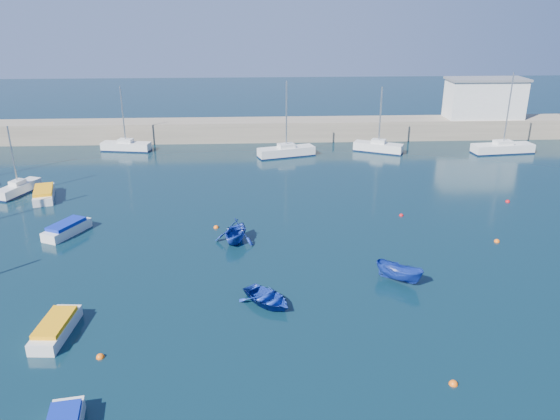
{
  "coord_description": "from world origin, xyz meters",
  "views": [
    {
      "loc": [
        -1.3,
        -26.17,
        17.42
      ],
      "look_at": [
        0.84,
        15.01,
        1.6
      ],
      "focal_mm": 35.0,
      "sensor_mm": 36.0,
      "label": 1
    }
  ],
  "objects_px": {
    "motorboat_2": "(44,194)",
    "harbor_office": "(485,99)",
    "sailboat_8": "(503,148)",
    "dinghy_left": "(235,231)",
    "motorboat_1": "(67,229)",
    "dinghy_right": "(399,273)",
    "sailboat_7": "(378,147)",
    "sailboat_3": "(19,188)",
    "sailboat_5": "(126,146)",
    "dinghy_center": "(267,298)",
    "sailboat_6": "(286,151)",
    "motorboat_0": "(56,328)"
  },
  "relations": [
    {
      "from": "harbor_office",
      "to": "motorboat_1",
      "type": "xyz_separation_m",
      "value": [
        -46.21,
        -31.32,
        -4.62
      ]
    },
    {
      "from": "motorboat_0",
      "to": "motorboat_2",
      "type": "xyz_separation_m",
      "value": [
        -8.6,
        23.01,
        0.03
      ]
    },
    {
      "from": "sailboat_8",
      "to": "dinghy_right",
      "type": "height_order",
      "value": "sailboat_8"
    },
    {
      "from": "sailboat_8",
      "to": "dinghy_left",
      "type": "relative_size",
      "value": 2.72
    },
    {
      "from": "harbor_office",
      "to": "motorboat_2",
      "type": "distance_m",
      "value": 56.0
    },
    {
      "from": "sailboat_7",
      "to": "sailboat_5",
      "type": "bearing_deg",
      "value": 112.38
    },
    {
      "from": "motorboat_2",
      "to": "dinghy_right",
      "type": "distance_m",
      "value": 34.3
    },
    {
      "from": "motorboat_1",
      "to": "motorboat_2",
      "type": "relative_size",
      "value": 0.85
    },
    {
      "from": "harbor_office",
      "to": "sailboat_3",
      "type": "distance_m",
      "value": 58.1
    },
    {
      "from": "harbor_office",
      "to": "sailboat_7",
      "type": "xyz_separation_m",
      "value": [
        -15.81,
        -7.41,
        -4.47
      ]
    },
    {
      "from": "dinghy_right",
      "to": "motorboat_0",
      "type": "bearing_deg",
      "value": 143.56
    },
    {
      "from": "sailboat_8",
      "to": "dinghy_center",
      "type": "xyz_separation_m",
      "value": [
        -29.87,
        -34.24,
        -0.23
      ]
    },
    {
      "from": "sailboat_5",
      "to": "sailboat_8",
      "type": "distance_m",
      "value": 46.44
    },
    {
      "from": "sailboat_3",
      "to": "motorboat_2",
      "type": "bearing_deg",
      "value": -7.25
    },
    {
      "from": "harbor_office",
      "to": "motorboat_1",
      "type": "bearing_deg",
      "value": -145.87
    },
    {
      "from": "sailboat_6",
      "to": "dinghy_left",
      "type": "xyz_separation_m",
      "value": [
        -5.48,
        -24.78,
        0.33
      ]
    },
    {
      "from": "sailboat_3",
      "to": "dinghy_center",
      "type": "height_order",
      "value": "sailboat_3"
    },
    {
      "from": "dinghy_center",
      "to": "motorboat_0",
      "type": "bearing_deg",
      "value": 153.2
    },
    {
      "from": "sailboat_5",
      "to": "dinghy_right",
      "type": "relative_size",
      "value": 2.39
    },
    {
      "from": "dinghy_right",
      "to": "motorboat_2",
      "type": "bearing_deg",
      "value": 98.21
    },
    {
      "from": "motorboat_1",
      "to": "dinghy_center",
      "type": "height_order",
      "value": "motorboat_1"
    },
    {
      "from": "sailboat_6",
      "to": "sailboat_8",
      "type": "xyz_separation_m",
      "value": [
        26.58,
        0.19,
        0.0
      ]
    },
    {
      "from": "sailboat_5",
      "to": "sailboat_7",
      "type": "bearing_deg",
      "value": -84.26
    },
    {
      "from": "motorboat_2",
      "to": "dinghy_right",
      "type": "bearing_deg",
      "value": -47.64
    },
    {
      "from": "harbor_office",
      "to": "sailboat_5",
      "type": "bearing_deg",
      "value": -173.7
    },
    {
      "from": "sailboat_3",
      "to": "sailboat_7",
      "type": "height_order",
      "value": "sailboat_7"
    },
    {
      "from": "sailboat_6",
      "to": "motorboat_1",
      "type": "height_order",
      "value": "sailboat_6"
    },
    {
      "from": "sailboat_7",
      "to": "sailboat_3",
      "type": "bearing_deg",
      "value": 136.23
    },
    {
      "from": "dinghy_center",
      "to": "sailboat_3",
      "type": "bearing_deg",
      "value": 97.27
    },
    {
      "from": "sailboat_8",
      "to": "dinghy_left",
      "type": "bearing_deg",
      "value": 121.49
    },
    {
      "from": "sailboat_8",
      "to": "dinghy_left",
      "type": "distance_m",
      "value": 40.63
    },
    {
      "from": "sailboat_6",
      "to": "sailboat_7",
      "type": "height_order",
      "value": "sailboat_6"
    },
    {
      "from": "motorboat_1",
      "to": "dinghy_right",
      "type": "xyz_separation_m",
      "value": [
        24.44,
        -9.19,
        0.17
      ]
    },
    {
      "from": "sailboat_6",
      "to": "motorboat_2",
      "type": "bearing_deg",
      "value": 103.47
    },
    {
      "from": "sailboat_7",
      "to": "dinghy_right",
      "type": "height_order",
      "value": "sailboat_7"
    },
    {
      "from": "sailboat_3",
      "to": "dinghy_left",
      "type": "xyz_separation_m",
      "value": [
        21.19,
        -12.5,
        0.4
      ]
    },
    {
      "from": "harbor_office",
      "to": "sailboat_6",
      "type": "bearing_deg",
      "value": -162.05
    },
    {
      "from": "harbor_office",
      "to": "motorboat_2",
      "type": "relative_size",
      "value": 1.95
    },
    {
      "from": "sailboat_5",
      "to": "sailboat_8",
      "type": "xyz_separation_m",
      "value": [
        46.31,
        -3.46,
        0.02
      ]
    },
    {
      "from": "harbor_office",
      "to": "dinghy_center",
      "type": "height_order",
      "value": "harbor_office"
    },
    {
      "from": "motorboat_0",
      "to": "dinghy_right",
      "type": "distance_m",
      "value": 21.28
    },
    {
      "from": "sailboat_3",
      "to": "sailboat_7",
      "type": "relative_size",
      "value": 0.83
    },
    {
      "from": "sailboat_5",
      "to": "dinghy_left",
      "type": "relative_size",
      "value": 2.24
    },
    {
      "from": "sailboat_5",
      "to": "sailboat_7",
      "type": "relative_size",
      "value": 1.01
    },
    {
      "from": "harbor_office",
      "to": "sailboat_8",
      "type": "height_order",
      "value": "sailboat_8"
    },
    {
      "from": "sailboat_8",
      "to": "sailboat_3",
      "type": "bearing_deg",
      "value": 96.75
    },
    {
      "from": "harbor_office",
      "to": "sailboat_3",
      "type": "relative_size",
      "value": 1.51
    },
    {
      "from": "motorboat_2",
      "to": "harbor_office",
      "type": "bearing_deg",
      "value": 7.72
    },
    {
      "from": "sailboat_5",
      "to": "motorboat_2",
      "type": "xyz_separation_m",
      "value": [
        -4.03,
        -17.43,
        -0.12
      ]
    },
    {
      "from": "harbor_office",
      "to": "dinghy_center",
      "type": "bearing_deg",
      "value": -125.47
    }
  ]
}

